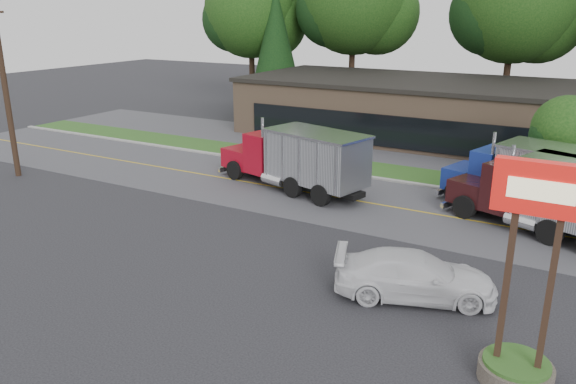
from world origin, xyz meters
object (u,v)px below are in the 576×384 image
Objects in this scene: bilo_sign at (524,312)px; dump_truck_maroon at (553,194)px; rally_car at (415,276)px; dump_truck_blue at (525,176)px; dump_truck_red at (298,157)px; utility_pole at (5,89)px.

bilo_sign is 11.51m from dump_truck_maroon.
rally_car is (-3.71, 3.14, -1.24)m from bilo_sign.
dump_truck_maroon is at bearing -42.06° from rally_car.
dump_truck_blue is 1.33× the size of rally_car.
dump_truck_blue is at bearing -153.58° from dump_truck_red.
dump_truck_blue is 11.02m from rally_car.
dump_truck_red reaches higher than rally_car.
bilo_sign is at bearing 112.39° from dump_truck_maroon.
bilo_sign is 14.07m from dump_truck_blue.
dump_truck_red is at bearing 26.56° from rally_car.
dump_truck_blue is at bearing -30.23° from rally_car.
bilo_sign is 0.63× the size of dump_truck_red.
bilo_sign is 0.71× the size of dump_truck_maroon.
dump_truck_maroon is (12.46, -0.19, -0.01)m from dump_truck_red.
dump_truck_maroon is (-0.35, 11.51, -0.22)m from bilo_sign.
dump_truck_maroon is (1.44, -2.44, 0.01)m from dump_truck_blue.
dump_truck_maroon is at bearing 11.07° from utility_pole.
dump_truck_red is 12.46m from dump_truck_maroon.
utility_pole is 1.19× the size of dump_truck_maroon.
bilo_sign reaches higher than dump_truck_red.
bilo_sign is at bearing 152.46° from dump_truck_red.
bilo_sign reaches higher than dump_truck_maroon.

